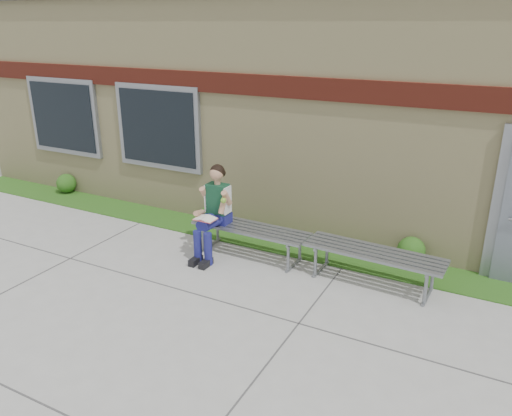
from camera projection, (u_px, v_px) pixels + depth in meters
The scene contains 9 objects.
ground at pixel (211, 323), 6.33m from camera, with size 80.00×80.00×0.00m, color #9E9E99.
grass_strip at pixel (293, 246), 8.48m from camera, with size 16.00×0.80×0.02m, color #284D14.
school_building at pixel (360, 96), 10.56m from camera, with size 16.20×6.22×4.20m.
bench_left at pixel (251, 234), 8.02m from camera, with size 1.95×0.58×0.50m.
bench_right at pixel (373, 259), 7.14m from camera, with size 2.02×0.66×0.52m.
girl at pixel (213, 210), 7.93m from camera, with size 0.53×0.88×1.49m.
shrub_west at pixel (66, 183), 11.04m from camera, with size 0.42×0.42×0.42m, color #284D14.
shrub_mid at pixel (208, 214), 9.45m from camera, with size 0.30×0.30×0.30m, color #284D14.
shrub_east at pixel (411, 250), 7.79m from camera, with size 0.43×0.43×0.43m, color #284D14.
Camera 1 is at (3.02, -4.53, 3.58)m, focal length 35.00 mm.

